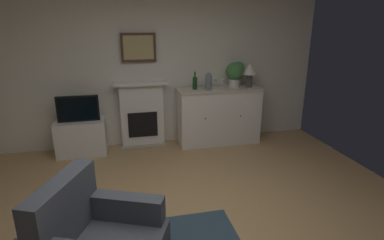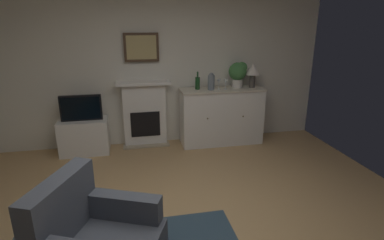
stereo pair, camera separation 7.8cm
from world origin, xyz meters
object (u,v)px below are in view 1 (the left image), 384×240
(vase_decorative, at_px, (209,81))
(tv_set, at_px, (78,109))
(fireplace_unit, at_px, (142,114))
(sideboard_cabinet, at_px, (219,116))
(framed_picture, at_px, (138,47))
(table_lamp, at_px, (250,71))
(wine_bottle, at_px, (195,83))
(wine_glass_left, at_px, (216,82))
(potted_plant_small, at_px, (235,72))
(wine_glass_center, at_px, (223,82))
(tv_cabinet, at_px, (82,137))

(vase_decorative, relative_size, tv_set, 0.45)
(fireplace_unit, relative_size, sideboard_cabinet, 0.78)
(framed_picture, distance_m, tv_set, 1.33)
(framed_picture, xyz_separation_m, table_lamp, (1.81, -0.22, -0.40))
(fireplace_unit, height_order, wine_bottle, wine_bottle)
(wine_bottle, height_order, wine_glass_left, wine_bottle)
(table_lamp, height_order, potted_plant_small, potted_plant_small)
(potted_plant_small, bearing_deg, table_lamp, -10.79)
(framed_picture, height_order, wine_glass_left, framed_picture)
(wine_bottle, bearing_deg, table_lamp, -2.48)
(wine_bottle, bearing_deg, fireplace_unit, 171.11)
(wine_glass_left, relative_size, wine_glass_center, 1.00)
(sideboard_cabinet, relative_size, table_lamp, 3.51)
(table_lamp, distance_m, tv_set, 2.83)
(wine_bottle, bearing_deg, potted_plant_small, 0.40)
(table_lamp, xyz_separation_m, tv_set, (-2.78, -0.01, -0.48))
(table_lamp, bearing_deg, fireplace_unit, 174.40)
(wine_glass_left, distance_m, potted_plant_small, 0.38)
(fireplace_unit, xyz_separation_m, sideboard_cabinet, (1.29, -0.18, -0.07))
(framed_picture, xyz_separation_m, tv_cabinet, (-0.97, -0.21, -1.35))
(framed_picture, bearing_deg, wine_glass_left, -11.57)
(wine_glass_left, distance_m, tv_cabinet, 2.34)
(fireplace_unit, xyz_separation_m, tv_cabinet, (-0.98, -0.16, -0.27))
(vase_decorative, xyz_separation_m, tv_set, (-2.06, 0.04, -0.34))
(framed_picture, relative_size, wine_glass_center, 3.33)
(wine_glass_left, xyz_separation_m, tv_cabinet, (-2.19, 0.04, -0.80))
(wine_bottle, xyz_separation_m, wine_glass_center, (0.45, -0.09, 0.01))
(wine_glass_center, bearing_deg, wine_bottle, 169.22)
(sideboard_cabinet, bearing_deg, table_lamp, 0.00)
(tv_cabinet, distance_m, potted_plant_small, 2.71)
(sideboard_cabinet, bearing_deg, wine_bottle, 174.40)
(wine_glass_center, distance_m, potted_plant_small, 0.29)
(framed_picture, relative_size, vase_decorative, 1.96)
(wine_bottle, height_order, tv_cabinet, wine_bottle)
(wine_glass_left, relative_size, tv_set, 0.27)
(wine_glass_left, bearing_deg, table_lamp, 2.60)
(framed_picture, xyz_separation_m, wine_glass_left, (1.22, -0.25, -0.55))
(framed_picture, height_order, vase_decorative, framed_picture)
(framed_picture, xyz_separation_m, tv_set, (-0.98, -0.23, -0.88))
(wine_glass_center, height_order, vase_decorative, vase_decorative)
(fireplace_unit, xyz_separation_m, wine_glass_center, (1.33, -0.22, 0.53))
(sideboard_cabinet, height_order, potted_plant_small, potted_plant_small)
(wine_glass_center, bearing_deg, framed_picture, 168.57)
(fireplace_unit, height_order, wine_glass_center, wine_glass_center)
(table_lamp, bearing_deg, wine_glass_left, -177.40)
(wine_glass_left, relative_size, vase_decorative, 0.59)
(wine_glass_center, bearing_deg, potted_plant_small, 20.61)
(wine_glass_left, bearing_deg, fireplace_unit, 170.49)
(sideboard_cabinet, height_order, tv_cabinet, sideboard_cabinet)
(table_lamp, relative_size, tv_cabinet, 0.53)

